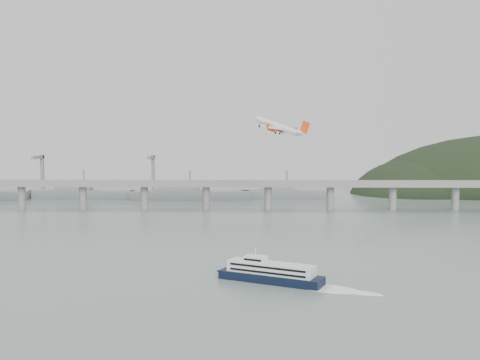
{
  "coord_description": "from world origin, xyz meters",
  "views": [
    {
      "loc": [
        5.46,
        -249.08,
        61.72
      ],
      "look_at": [
        0.0,
        55.0,
        36.0
      ],
      "focal_mm": 42.0,
      "sensor_mm": 36.0,
      "label": 1
    }
  ],
  "objects": [
    {
      "name": "ferry",
      "position": [
        14.22,
        -20.43,
        3.71
      ],
      "size": [
        67.69,
        36.35,
        13.66
      ],
      "rotation": [
        0.0,
        0.0,
        -0.43
      ],
      "color": "black",
      "rests_on": "ground"
    },
    {
      "name": "distant_fleet",
      "position": [
        -155.36,
        265.08,
        6.22
      ],
      "size": [
        453.0,
        60.9,
        40.0
      ],
      "color": "slate",
      "rests_on": "ground"
    },
    {
      "name": "ground",
      "position": [
        0.0,
        0.0,
        0.0
      ],
      "size": [
        900.0,
        900.0,
        0.0
      ],
      "primitive_type": "plane",
      "color": "slate",
      "rests_on": "ground"
    },
    {
      "name": "bridge",
      "position": [
        -1.15,
        200.0,
        17.65
      ],
      "size": [
        800.0,
        22.0,
        23.9
      ],
      "color": "gray",
      "rests_on": "ground"
    },
    {
      "name": "airliner",
      "position": [
        23.29,
        93.59,
        65.17
      ],
      "size": [
        35.06,
        33.76,
        15.07
      ],
      "rotation": [
        0.05,
        -0.31,
        2.57
      ],
      "color": "white",
      "rests_on": "ground"
    }
  ]
}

